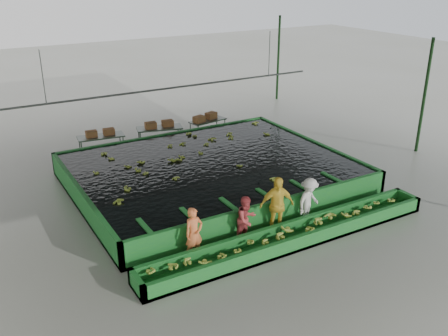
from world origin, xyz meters
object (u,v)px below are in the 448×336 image
flotation_tank (211,173)px  box_stack_mid (159,127)px  sorting_trough (292,236)px  packing_table_right (208,128)px  box_stack_right (205,120)px  worker_d (309,201)px  worker_c (277,205)px  packing_table_left (102,145)px  worker_b (246,220)px  packing_table_mid (160,137)px  worker_a (194,233)px  box_stack_left (100,136)px

flotation_tank → box_stack_mid: 4.86m
sorting_trough → packing_table_right: packing_table_right is taller
box_stack_right → flotation_tank: bearing=-116.0°
worker_d → packing_table_right: worker_d is taller
worker_c → box_stack_right: 9.68m
worker_c → packing_table_left: size_ratio=0.95×
sorting_trough → worker_d: size_ratio=6.42×
flotation_tank → worker_b: worker_b is taller
worker_d → packing_table_mid: size_ratio=0.77×
worker_c → packing_table_mid: (0.02, 9.12, -0.48)m
sorting_trough → worker_a: (-2.90, 0.80, 0.53)m
packing_table_left → packing_table_right: size_ratio=1.09×
worker_a → packing_table_mid: size_ratio=0.77×
box_stack_right → worker_c: bearing=-105.0°
box_stack_mid → worker_d: bearing=-82.3°
worker_c → packing_table_left: bearing=120.5°
worker_b → box_stack_mid: (1.13, 9.14, 0.18)m
worker_d → box_stack_mid: size_ratio=1.20×
worker_a → sorting_trough: bearing=-21.0°
worker_c → box_stack_right: worker_c is taller
worker_c → box_stack_mid: size_ratio=1.46×
worker_d → box_stack_left: size_ratio=1.27×
worker_a → worker_b: bearing=-5.5°
box_stack_mid → sorting_trough: bearing=-89.9°
flotation_tank → worker_a: worker_a is taller
sorting_trough → box_stack_right: size_ratio=7.32×
packing_table_right → box_stack_mid: 2.65m
worker_a → box_stack_left: 9.40m
sorting_trough → box_stack_right: bearing=76.4°
worker_a → box_stack_right: 10.77m
packing_table_left → packing_table_mid: packing_table_mid is taller
sorting_trough → packing_table_mid: 9.92m
box_stack_mid → box_stack_left: bearing=174.5°
packing_table_mid → packing_table_right: bearing=4.5°
flotation_tank → sorting_trough: size_ratio=1.00×
packing_table_mid → box_stack_right: 2.51m
packing_table_right → box_stack_mid: bearing=-175.9°
packing_table_mid → box_stack_left: 2.70m
sorting_trough → box_stack_left: bearing=104.7°
worker_a → worker_b: (1.75, 0.00, -0.03)m
packing_table_mid → packing_table_right: size_ratio=1.12×
packing_table_right → box_stack_left: size_ratio=1.47×
packing_table_right → worker_d: bearing=-98.3°
flotation_tank → worker_c: bearing=-90.5°
worker_a → box_stack_mid: size_ratio=1.20×
worker_c → packing_table_right: size_ratio=1.04×
worker_c → box_stack_mid: bearing=104.6°
box_stack_left → packing_table_mid: bearing=-5.9°
worker_d → packing_table_left: 10.15m
worker_a → worker_d: 4.12m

